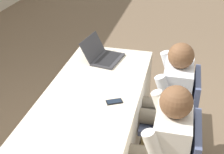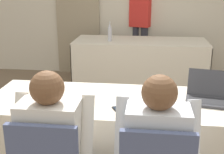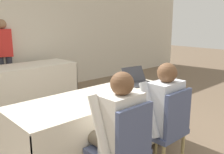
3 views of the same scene
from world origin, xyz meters
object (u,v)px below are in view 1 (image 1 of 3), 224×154
(cell_phone, at_px, (114,102))
(person_checkered_shirt, at_px, (158,151))
(laptop, at_px, (103,56))
(chair_near_right, at_px, (177,116))
(person_white_shirt, at_px, (166,99))

(cell_phone, relative_size, person_checkered_shirt, 0.12)
(cell_phone, bearing_deg, laptop, -6.57)
(cell_phone, bearing_deg, chair_near_right, -88.99)
(cell_phone, height_order, person_white_shirt, person_white_shirt)
(laptop, bearing_deg, cell_phone, -149.04)
(laptop, relative_size, chair_near_right, 0.44)
(person_checkered_shirt, distance_m, person_white_shirt, 0.63)
(laptop, xyz_separation_m, cell_phone, (-0.68, -0.27, -0.04))
(cell_phone, height_order, person_checkered_shirt, person_checkered_shirt)
(person_checkered_shirt, relative_size, person_white_shirt, 1.00)
(laptop, xyz_separation_m, person_checkered_shirt, (-1.04, -0.65, -0.12))
(laptop, xyz_separation_m, chair_near_right, (-0.41, -0.75, -0.28))
(cell_phone, relative_size, chair_near_right, 0.15)
(laptop, relative_size, person_checkered_shirt, 0.34)
(person_checkered_shirt, bearing_deg, laptop, -148.26)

